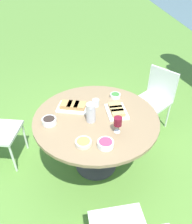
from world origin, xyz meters
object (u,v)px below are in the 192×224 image
chair_near_right (156,95)px  wine_glass (118,122)px  water_pitcher (91,113)px  dining_table (96,124)px

chair_near_right → wine_glass: bearing=-34.2°
chair_near_right → wine_glass: size_ratio=5.15×
chair_near_right → water_pitcher: (0.85, -0.95, 0.34)m
dining_table → chair_near_right: 1.20m
chair_near_right → wine_glass: (1.04, -0.70, 0.36)m
dining_table → water_pitcher: water_pitcher is taller
water_pitcher → chair_near_right: bearing=131.8°
water_pitcher → wine_glass: 0.31m
dining_table → wine_glass: size_ratio=7.77×
dining_table → chair_near_right: chair_near_right is taller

